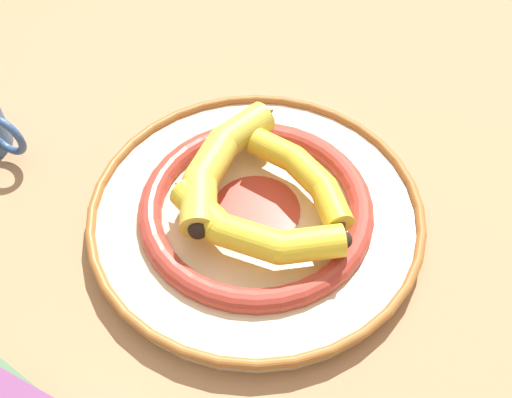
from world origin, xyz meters
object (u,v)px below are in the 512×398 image
(banana_a, at_px, (306,177))
(banana_c, at_px, (249,230))
(banana_b, at_px, (220,161))
(decorative_bowl, at_px, (256,211))

(banana_a, xyz_separation_m, banana_c, (-0.09, 0.03, 0.00))
(banana_a, relative_size, banana_c, 0.74)
(banana_a, distance_m, banana_b, 0.10)
(decorative_bowl, distance_m, banana_c, 0.06)
(banana_b, bearing_deg, banana_c, 42.07)
(banana_a, height_order, banana_c, banana_c)
(banana_a, xyz_separation_m, banana_b, (-0.02, 0.09, 0.00))
(decorative_bowl, relative_size, banana_c, 1.82)
(decorative_bowl, bearing_deg, banana_a, -48.21)
(decorative_bowl, xyz_separation_m, banana_c, (-0.05, -0.01, 0.04))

